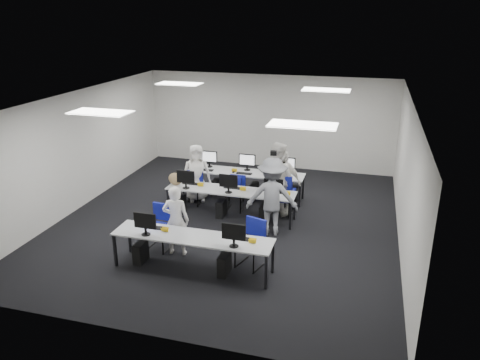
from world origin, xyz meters
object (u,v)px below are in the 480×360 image
(chair_1, at_px, (251,252))
(chair_6, at_px, (235,196))
(chair_2, at_px, (193,194))
(chair_5, at_px, (196,189))
(chair_7, at_px, (284,198))
(student_1, at_px, (277,178))
(chair_3, at_px, (236,199))
(chair_4, at_px, (283,205))
(desk_mid, at_px, (231,192))
(student_2, at_px, (197,173))
(photographer, at_px, (272,197))
(student_0, at_px, (176,220))
(student_3, at_px, (282,181))
(chair_0, at_px, (160,235))
(desk_front, at_px, (192,238))

(chair_1, height_order, chair_6, chair_1)
(chair_2, height_order, chair_5, chair_5)
(chair_7, bearing_deg, student_1, -125.76)
(chair_2, distance_m, chair_5, 0.31)
(chair_3, relative_size, chair_4, 1.06)
(desk_mid, height_order, student_2, student_2)
(chair_4, height_order, chair_5, chair_5)
(student_2, xyz_separation_m, photographer, (2.37, -1.44, 0.14))
(chair_5, relative_size, student_0, 0.58)
(chair_4, height_order, student_3, student_3)
(chair_0, bearing_deg, desk_mid, 66.67)
(chair_3, bearing_deg, chair_2, 176.60)
(chair_3, height_order, chair_7, chair_7)
(desk_front, bearing_deg, chair_2, 111.00)
(chair_7, height_order, photographer, photographer)
(chair_1, xyz_separation_m, chair_4, (0.15, 2.66, -0.04))
(student_1, distance_m, photographer, 1.24)
(desk_front, xyz_separation_m, chair_3, (-0.02, 3.11, -0.40))
(student_1, xyz_separation_m, student_3, (0.13, 0.09, -0.11))
(chair_0, height_order, photographer, photographer)
(chair_2, height_order, chair_3, chair_3)
(desk_front, distance_m, student_2, 3.65)
(desk_front, height_order, chair_7, chair_7)
(student_2, distance_m, student_3, 2.36)
(chair_5, distance_m, photographer, 2.94)
(chair_2, bearing_deg, chair_3, -7.71)
(student_1, bearing_deg, photographer, 116.69)
(chair_0, distance_m, student_2, 2.83)
(desk_mid, height_order, student_1, student_1)
(chair_2, bearing_deg, student_3, -0.19)
(chair_6, xyz_separation_m, student_0, (-0.45, -2.85, 0.49))
(desk_mid, bearing_deg, chair_4, 23.07)
(chair_0, height_order, chair_1, chair_1)
(desk_mid, distance_m, chair_7, 1.51)
(chair_3, relative_size, chair_6, 1.03)
(desk_front, bearing_deg, photographer, 59.90)
(chair_4, xyz_separation_m, chair_5, (-2.49, 0.40, 0.02))
(chair_0, bearing_deg, chair_5, 99.39)
(chair_2, relative_size, chair_3, 0.96)
(chair_0, bearing_deg, chair_2, 99.09)
(student_1, bearing_deg, chair_2, 20.69)
(student_0, relative_size, photographer, 0.84)
(chair_3, xyz_separation_m, chair_6, (-0.10, 0.26, -0.01))
(photographer, bearing_deg, chair_1, 78.19)
(desk_front, xyz_separation_m, student_2, (-1.21, 3.44, 0.10))
(chair_5, bearing_deg, student_1, -26.81)
(chair_3, relative_size, chair_5, 1.00)
(chair_0, height_order, chair_4, chair_0)
(chair_1, bearing_deg, student_3, 105.24)
(chair_6, bearing_deg, chair_0, -116.01)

